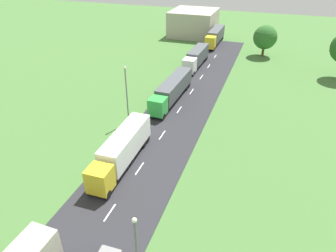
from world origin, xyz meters
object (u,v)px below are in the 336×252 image
(distant_building, at_px, (194,23))
(truck_second, at_px, (122,149))
(tree_oak, at_px, (265,37))
(truck_fifth, at_px, (215,36))
(lamppost_third, at_px, (127,93))
(truck_third, at_px, (172,89))
(truck_fourth, at_px, (196,57))

(distant_building, bearing_deg, truck_second, -82.69)
(truck_second, xyz_separation_m, tree_oak, (12.73, 48.41, 2.23))
(truck_fifth, height_order, tree_oak, tree_oak)
(truck_second, distance_m, distant_building, 62.67)
(lamppost_third, distance_m, distant_building, 53.13)
(truck_third, relative_size, truck_fifth, 1.10)
(truck_third, xyz_separation_m, lamppost_third, (-3.67, -9.38, 2.80))
(truck_fifth, relative_size, distant_building, 1.02)
(lamppost_third, bearing_deg, distant_building, 94.67)
(truck_fifth, bearing_deg, truck_fourth, -91.09)
(truck_fourth, relative_size, distant_building, 0.93)
(truck_third, xyz_separation_m, truck_fourth, (-0.40, 17.50, 0.04))
(lamppost_third, xyz_separation_m, distant_building, (-4.32, 52.94, -1.40))
(truck_third, xyz_separation_m, truck_fifth, (-0.04, 35.97, 0.14))
(truck_fifth, xyz_separation_m, distant_building, (-7.95, 7.59, 1.26))
(tree_oak, bearing_deg, truck_fifth, 154.26)
(truck_fifth, bearing_deg, truck_second, -89.98)
(lamppost_third, xyz_separation_m, tree_oak, (16.37, 39.20, -0.44))
(truck_third, height_order, lamppost_third, lamppost_third)
(truck_second, distance_m, truck_fifth, 54.56)
(truck_second, relative_size, distant_building, 0.95)
(truck_fourth, relative_size, truck_fifth, 0.91)
(truck_fourth, distance_m, lamppost_third, 27.22)
(truck_fourth, height_order, lamppost_third, lamppost_third)
(truck_third, distance_m, truck_fourth, 17.50)
(truck_second, bearing_deg, distant_building, 97.31)
(truck_third, bearing_deg, lamppost_third, -111.36)
(truck_fourth, distance_m, distant_building, 27.18)
(truck_fifth, distance_m, lamppost_third, 45.57)
(lamppost_third, bearing_deg, truck_fifth, 85.43)
(truck_fifth, bearing_deg, distant_building, 136.30)
(truck_third, relative_size, distant_building, 1.12)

